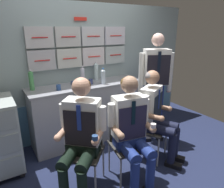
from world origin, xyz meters
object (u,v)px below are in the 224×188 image
object	(u,v)px
folding_chair_right	(125,136)
crew_member_right	(132,127)
folding_chair_left	(86,141)
crew_member_standing	(155,79)
crew_member_left	(81,133)
folding_chair_by_counter	(144,121)
crew_member_by_counter	(156,112)
service_trolley	(1,134)
espresso_cup_small	(80,86)
sparkling_bottle_green	(83,75)

from	to	relation	value
folding_chair_right	crew_member_right	xyz separation A→B (m)	(-0.03, -0.16, 0.19)
folding_chair_left	crew_member_standing	size ratio (longest dim) A/B	0.50
crew_member_standing	crew_member_left	bearing A→B (deg)	-162.02
folding_chair_by_counter	crew_member_by_counter	bearing A→B (deg)	-61.13
service_trolley	folding_chair_by_counter	xyz separation A→B (m)	(1.75, -0.66, 0.01)
crew_member_by_counter	crew_member_standing	xyz separation A→B (m)	(0.36, 0.44, 0.33)
service_trolley	folding_chair_by_counter	distance (m)	1.87
service_trolley	folding_chair_right	xyz separation A→B (m)	(1.29, -0.85, 0.01)
service_trolley	crew_member_standing	size ratio (longest dim) A/B	0.56
folding_chair_right	folding_chair_by_counter	xyz separation A→B (m)	(0.46, 0.19, 0.00)
crew_member_by_counter	folding_chair_left	bearing A→B (deg)	175.58
folding_chair_right	crew_member_standing	size ratio (longest dim) A/B	0.50
crew_member_left	folding_chair_right	size ratio (longest dim) A/B	1.53
service_trolley	crew_member_by_counter	size ratio (longest dim) A/B	0.76
service_trolley	crew_member_right	bearing A→B (deg)	-38.60
folding_chair_right	espresso_cup_small	distance (m)	0.98
folding_chair_left	crew_member_right	xyz separation A→B (m)	(0.44, -0.28, 0.19)
espresso_cup_small	service_trolley	bearing A→B (deg)	179.93
service_trolley	crew_member_right	distance (m)	1.63
sparkling_bottle_green	espresso_cup_small	bearing A→B (deg)	-120.53
folding_chair_left	sparkling_bottle_green	bearing A→B (deg)	67.15
folding_chair_by_counter	espresso_cup_small	world-z (taller)	espresso_cup_small
crew_member_left	crew_member_right	distance (m)	0.57
folding_chair_left	crew_member_left	distance (m)	0.25
crew_member_left	espresso_cup_small	world-z (taller)	crew_member_left
crew_member_left	espresso_cup_small	bearing A→B (deg)	66.54
service_trolley	espresso_cup_small	xyz separation A→B (m)	(1.09, -0.00, 0.46)
folding_chair_left	crew_member_left	world-z (taller)	crew_member_left
sparkling_bottle_green	espresso_cup_small	size ratio (longest dim) A/B	3.88
folding_chair_by_counter	crew_member_by_counter	distance (m)	0.23
folding_chair_right	crew_member_standing	distance (m)	1.13
folding_chair_left	crew_member_right	bearing A→B (deg)	-32.98
folding_chair_left	espresso_cup_small	bearing A→B (deg)	70.37
folding_chair_by_counter	crew_member_left	bearing A→B (deg)	-170.04
folding_chair_left	crew_member_right	world-z (taller)	crew_member_right
folding_chair_right	crew_member_by_counter	distance (m)	0.56
crew_member_right	sparkling_bottle_green	distance (m)	1.34
service_trolley	folding_chair_left	xyz separation A→B (m)	(0.83, -0.73, 0.01)
crew_member_standing	espresso_cup_small	size ratio (longest dim) A/B	24.05
folding_chair_right	espresso_cup_small	world-z (taller)	espresso_cup_small
crew_member_left	folding_chair_by_counter	xyz separation A→B (m)	(1.03, 0.18, -0.20)
espresso_cup_small	folding_chair_right	bearing A→B (deg)	-76.53
crew_member_by_counter	sparkling_bottle_green	bearing A→B (deg)	118.02
service_trolley	espresso_cup_small	bearing A→B (deg)	-0.07
folding_chair_by_counter	folding_chair_left	bearing A→B (deg)	-176.04
folding_chair_by_counter	crew_member_by_counter	xyz separation A→B (m)	(0.08, -0.14, 0.17)
service_trolley	crew_member_right	world-z (taller)	crew_member_right
sparkling_bottle_green	folding_chair_left	bearing A→B (deg)	-112.85
service_trolley	espresso_cup_small	size ratio (longest dim) A/B	13.49
sparkling_bottle_green	espresso_cup_small	world-z (taller)	sparkling_bottle_green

